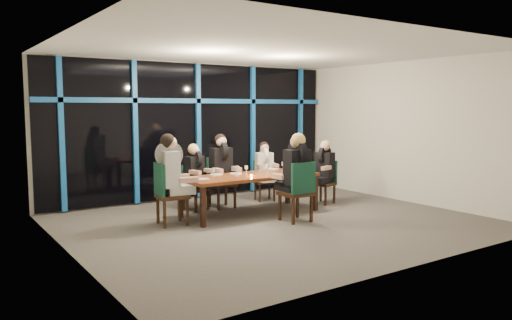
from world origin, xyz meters
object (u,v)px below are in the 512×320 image
object	(u,v)px
wine_bottle	(301,166)
water_pitcher	(286,168)
chair_near_mid	(299,189)
chair_far_left	(193,185)
diner_far_right	(265,162)
diner_end_right	(324,163)
diner_end_left	(171,166)
chair_far_mid	(220,179)
diner_near_mid	(296,164)
chair_far_right	(264,178)
chair_end_left	(167,191)
chair_end_right	(325,179)
diner_far_mid	(222,160)
diner_far_left	(195,167)
dining_table	(250,178)

from	to	relation	value
wine_bottle	water_pitcher	bearing A→B (deg)	-179.86
chair_near_mid	water_pitcher	distance (m)	0.95
chair_far_left	diner_far_right	xyz separation A→B (m)	(1.74, 0.02, 0.34)
diner_far_right	diner_end_right	distance (m)	1.28
chair_far_left	diner_far_right	size ratio (longest dim) A/B	1.05
diner_end_left	wine_bottle	xyz separation A→B (m)	(2.66, -0.23, -0.15)
chair_far_left	wine_bottle	size ratio (longest dim) A/B	2.81
chair_far_mid	diner_near_mid	xyz separation A→B (m)	(0.46, -1.88, 0.46)
chair_far_right	chair_end_left	size ratio (longest dim) A/B	0.81
chair_near_mid	diner_far_right	size ratio (longest dim) A/B	1.26
chair_far_mid	chair_end_right	size ratio (longest dim) A/B	1.12
wine_bottle	chair_near_mid	bearing A→B (deg)	-131.01
wine_bottle	diner_end_right	bearing A→B (deg)	14.96
chair_end_left	diner_far_mid	world-z (taller)	diner_far_mid
chair_end_left	chair_near_mid	distance (m)	2.29
chair_end_left	diner_far_left	bearing A→B (deg)	-42.21
chair_end_left	diner_far_right	xyz separation A→B (m)	(2.71, 0.94, 0.24)
dining_table	diner_far_left	size ratio (longest dim) A/B	2.99
chair_near_mid	chair_far_mid	bearing A→B (deg)	-75.52
diner_far_mid	diner_near_mid	xyz separation A→B (m)	(0.47, -1.79, 0.05)
diner_far_mid	chair_far_right	bearing A→B (deg)	11.91
chair_end_right	chair_near_mid	bearing A→B (deg)	-71.26
diner_end_left	chair_far_left	bearing A→B (deg)	-36.10
diner_far_left	diner_far_mid	size ratio (longest dim) A/B	0.88
diner_near_mid	chair_far_right	bearing A→B (deg)	-108.08
diner_far_right	diner_end_left	size ratio (longest dim) A/B	0.81
diner_far_left	water_pitcher	distance (m)	1.77
chair_far_mid	diner_far_left	bearing A→B (deg)	-175.22
diner_far_left	chair_end_right	bearing A→B (deg)	-34.69
diner_far_right	chair_end_right	bearing A→B (deg)	-30.20
water_pitcher	chair_end_right	bearing A→B (deg)	35.35
dining_table	water_pitcher	world-z (taller)	water_pitcher
chair_far_mid	diner_end_right	bearing A→B (deg)	-23.46
chair_end_right	water_pitcher	world-z (taller)	water_pitcher
diner_far_right	diner_near_mid	bearing A→B (deg)	-92.81
chair_far_left	diner_end_left	bearing A→B (deg)	-149.30
chair_far_right	water_pitcher	world-z (taller)	water_pitcher
chair_near_mid	diner_near_mid	xyz separation A→B (m)	(0.00, 0.09, 0.42)
diner_end_left	water_pitcher	xyz separation A→B (m)	(2.28, -0.23, -0.16)
chair_end_right	water_pitcher	distance (m)	1.30
chair_far_right	diner_far_mid	bearing A→B (deg)	-153.03
chair_far_mid	chair_end_right	distance (m)	2.23
chair_far_right	chair_end_left	distance (m)	2.91
diner_end_right	chair_far_right	bearing A→B (deg)	-157.92
chair_end_right	diner_far_right	size ratio (longest dim) A/B	1.07
diner_end_left	chair_end_right	bearing A→B (deg)	-83.15
dining_table	chair_near_mid	bearing A→B (deg)	-72.10
wine_bottle	diner_far_left	bearing A→B (deg)	148.17
chair_far_left	diner_far_right	bearing A→B (deg)	-15.81
diner_far_mid	chair_end_right	bearing A→B (deg)	-20.11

